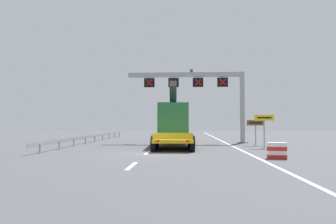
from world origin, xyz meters
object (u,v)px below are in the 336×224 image
heavy_haul_truck_yellow (173,123)px  tourist_info_sign_brown (256,126)px  exit_sign_yellow (264,123)px  crash_barrier_striped (277,151)px  overhead_lane_gantry (201,86)px

heavy_haul_truck_yellow → tourist_info_sign_brown: bearing=-8.6°
heavy_haul_truck_yellow → exit_sign_yellow: size_ratio=5.40×
exit_sign_yellow → crash_barrier_striped: exit_sign_yellow is taller
heavy_haul_truck_yellow → exit_sign_yellow: 8.31m
tourist_info_sign_brown → exit_sign_yellow: bearing=-89.9°
heavy_haul_truck_yellow → tourist_info_sign_brown: (7.30, -1.11, -0.29)m
tourist_info_sign_brown → heavy_haul_truck_yellow: bearing=171.4°
heavy_haul_truck_yellow → tourist_info_sign_brown: size_ratio=6.34×
crash_barrier_striped → heavy_haul_truck_yellow: bearing=118.6°
heavy_haul_truck_yellow → crash_barrier_striped: (6.10, -11.19, -1.54)m
heavy_haul_truck_yellow → crash_barrier_striped: size_ratio=13.47×
overhead_lane_gantry → heavy_haul_truck_yellow: bearing=-140.0°
tourist_info_sign_brown → overhead_lane_gantry: bearing=143.8°
heavy_haul_truck_yellow → crash_barrier_striped: bearing=-61.4°
overhead_lane_gantry → heavy_haul_truck_yellow: (-2.70, -2.26, -3.74)m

